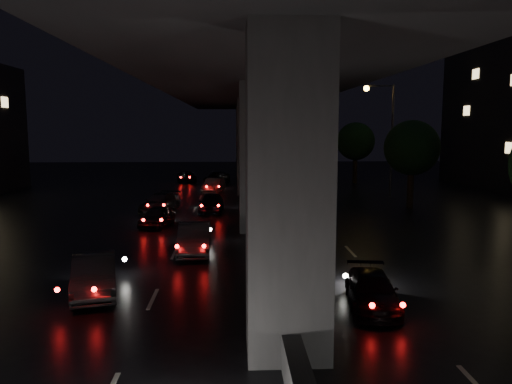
{
  "coord_description": "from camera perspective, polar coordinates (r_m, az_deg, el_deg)",
  "views": [
    {
      "loc": [
        -1.31,
        -21.97,
        5.63
      ],
      "look_at": [
        -0.17,
        3.3,
        2.34
      ],
      "focal_mm": 35.0,
      "sensor_mm": 36.0,
      "label": 1
    }
  ],
  "objects": [
    {
      "name": "car_5",
      "position": [
        22.65,
        -7.07,
        -5.31
      ],
      "size": [
        1.54,
        4.06,
        1.32
      ],
      "primitive_type": "imported",
      "rotation": [
        0.0,
        0.0,
        0.03
      ],
      "color": "#242326",
      "rests_on": "ground"
    },
    {
      "name": "car_10",
      "position": [
        49.6,
        -4.5,
        1.58
      ],
      "size": [
        2.74,
        4.66,
        1.22
      ],
      "primitive_type": "imported",
      "rotation": [
        0.0,
        0.0,
        -0.17
      ],
      "color": "black",
      "rests_on": "ground"
    },
    {
      "name": "car_7",
      "position": [
        34.03,
        -10.92,
        -1.2
      ],
      "size": [
        2.67,
        4.48,
        1.22
      ],
      "primitive_type": "imported",
      "rotation": [
        0.0,
        0.0,
        -0.25
      ],
      "color": "black",
      "rests_on": "ground"
    },
    {
      "name": "ground",
      "position": [
        22.72,
        0.82,
        -6.93
      ],
      "size": [
        120.0,
        120.0,
        0.0
      ],
      "primitive_type": "plane",
      "color": "black",
      "rests_on": "ground"
    },
    {
      "name": "car_11",
      "position": [
        52.18,
        -7.93,
        1.74
      ],
      "size": [
        2.41,
        4.12,
        1.08
      ],
      "primitive_type": "imported",
      "rotation": [
        0.0,
        0.0,
        0.17
      ],
      "color": "black",
      "rests_on": "ground"
    },
    {
      "name": "tree_d",
      "position": [
        51.48,
        11.32,
        5.68
      ],
      "size": [
        3.8,
        3.8,
        6.12
      ],
      "color": "black",
      "rests_on": "ground"
    },
    {
      "name": "median_barrier",
      "position": [
        27.5,
        0.2,
        -3.49
      ],
      "size": [
        0.45,
        70.0,
        0.85
      ],
      "primitive_type": "cube",
      "color": "#353538",
      "rests_on": "ground"
    },
    {
      "name": "viaduct",
      "position": [
        27.14,
        0.21,
        13.15
      ],
      "size": [
        12.0,
        80.0,
        10.5
      ],
      "color": "#353538",
      "rests_on": "ground"
    },
    {
      "name": "streetlight_far",
      "position": [
        41.81,
        14.62,
        7.21
      ],
      "size": [
        2.52,
        0.44,
        9.0
      ],
      "color": "#2D2D33",
      "rests_on": "ground"
    },
    {
      "name": "car_8",
      "position": [
        33.2,
        -5.13,
        -1.26
      ],
      "size": [
        1.65,
        3.79,
        1.27
      ],
      "primitive_type": "imported",
      "rotation": [
        0.0,
        0.0,
        -0.04
      ],
      "color": "black",
      "rests_on": "ground"
    },
    {
      "name": "car_4",
      "position": [
        18.02,
        -18.02,
        -8.97
      ],
      "size": [
        2.33,
        4.21,
        1.32
      ],
      "primitive_type": "imported",
      "rotation": [
        0.0,
        0.0,
        0.25
      ],
      "color": "black",
      "rests_on": "ground"
    },
    {
      "name": "tree_c",
      "position": [
        36.16,
        17.39,
        4.81
      ],
      "size": [
        3.8,
        3.8,
        6.12
      ],
      "color": "black",
      "rests_on": "ground"
    },
    {
      "name": "car_9",
      "position": [
        43.39,
        -4.87,
        0.75
      ],
      "size": [
        2.01,
        3.93,
        1.23
      ],
      "primitive_type": "imported",
      "rotation": [
        0.0,
        0.0,
        -0.2
      ],
      "color": "#5D5751",
      "rests_on": "ground"
    },
    {
      "name": "car_3",
      "position": [
        16.38,
        13.12,
        -10.92
      ],
      "size": [
        1.95,
        3.8,
        1.06
      ],
      "primitive_type": "imported",
      "rotation": [
        0.0,
        0.0,
        -0.13
      ],
      "color": "black",
      "rests_on": "ground"
    },
    {
      "name": "car_6",
      "position": [
        29.04,
        -11.23,
        -2.75
      ],
      "size": [
        1.97,
        3.56,
        1.14
      ],
      "primitive_type": "imported",
      "rotation": [
        0.0,
        0.0,
        -0.19
      ],
      "color": "black",
      "rests_on": "ground"
    }
  ]
}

